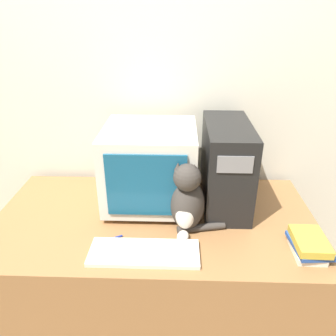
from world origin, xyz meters
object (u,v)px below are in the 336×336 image
computer_tower (226,165)px  crt_monitor (150,166)px  keyboard (144,253)px  pen (107,240)px  cat (188,201)px  book_stack (309,245)px

computer_tower → crt_monitor: bearing=-177.4°
keyboard → pen: (-0.17, 0.08, -0.01)m
crt_monitor → cat: size_ratio=1.31×
crt_monitor → computer_tower: 0.38m
crt_monitor → keyboard: size_ratio=0.98×
cat → book_stack: bearing=-6.1°
cat → book_stack: cat is taller
computer_tower → book_stack: size_ratio=2.45×
computer_tower → book_stack: (0.31, -0.39, -0.17)m
cat → book_stack: 0.54m
crt_monitor → book_stack: 0.80m
crt_monitor → pen: crt_monitor is taller
computer_tower → cat: bearing=-129.4°
cat → computer_tower: bearing=61.9°
book_stack → pen: 0.86m
crt_monitor → pen: size_ratio=3.59×
pen → cat: bearing=17.0°
cat → pen: size_ratio=2.74×
crt_monitor → keyboard: crt_monitor is taller
book_stack → keyboard: bearing=-177.2°
cat → crt_monitor: bearing=141.3°
keyboard → book_stack: 0.68m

